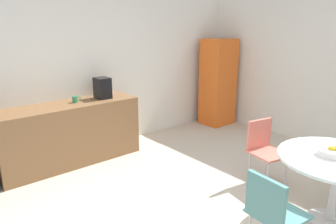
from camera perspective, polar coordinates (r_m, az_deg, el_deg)
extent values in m
cube|color=white|center=(5.23, -13.73, 7.40)|extent=(6.00, 0.10, 2.60)
cube|color=brown|center=(4.88, -17.27, -3.74)|extent=(2.04, 0.60, 0.90)
cube|color=orange|center=(6.50, 9.00, 5.33)|extent=(0.60, 0.50, 1.72)
cylinder|color=silver|center=(3.91, 27.08, -17.02)|extent=(0.44, 0.44, 0.03)
cylinder|color=silver|center=(3.74, 27.80, -12.21)|extent=(0.08, 0.08, 0.71)
cylinder|color=silver|center=(3.33, 18.31, -18.12)|extent=(0.02, 0.02, 0.42)
cube|color=teal|center=(3.02, 19.20, -16.89)|extent=(0.46, 0.46, 0.03)
cube|color=teal|center=(2.78, 17.13, -14.80)|extent=(0.08, 0.38, 0.38)
cylinder|color=silver|center=(4.32, 20.44, -10.07)|extent=(0.02, 0.02, 0.42)
cylinder|color=silver|center=(4.10, 17.46, -11.18)|extent=(0.02, 0.02, 0.42)
cylinder|color=silver|center=(4.51, 17.44, -8.67)|extent=(0.02, 0.02, 0.42)
cylinder|color=silver|center=(4.30, 14.45, -9.64)|extent=(0.02, 0.02, 0.42)
cube|color=#DB7260|center=(4.21, 17.70, -7.10)|extent=(0.50, 0.50, 0.03)
cube|color=#DB7260|center=(4.27, 16.11, -3.77)|extent=(0.38, 0.12, 0.38)
cylinder|color=silver|center=(3.58, 27.27, -6.50)|extent=(0.26, 0.26, 0.07)
sphere|color=yellow|center=(3.57, 27.64, -5.96)|extent=(0.07, 0.07, 0.07)
sphere|color=#66B233|center=(3.57, 28.03, -5.97)|extent=(0.07, 0.07, 0.07)
sphere|color=yellow|center=(3.56, 27.42, -6.00)|extent=(0.07, 0.07, 0.07)
cylinder|color=#338C59|center=(4.81, -16.44, 2.22)|extent=(0.08, 0.08, 0.09)
torus|color=#338C59|center=(4.83, -15.82, 2.39)|extent=(0.06, 0.01, 0.06)
cylinder|color=white|center=(5.07, -10.62, 3.28)|extent=(0.08, 0.08, 0.09)
torus|color=white|center=(5.10, -10.05, 3.43)|extent=(0.06, 0.01, 0.06)
cube|color=black|center=(4.96, -11.71, 4.27)|extent=(0.20, 0.24, 0.32)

